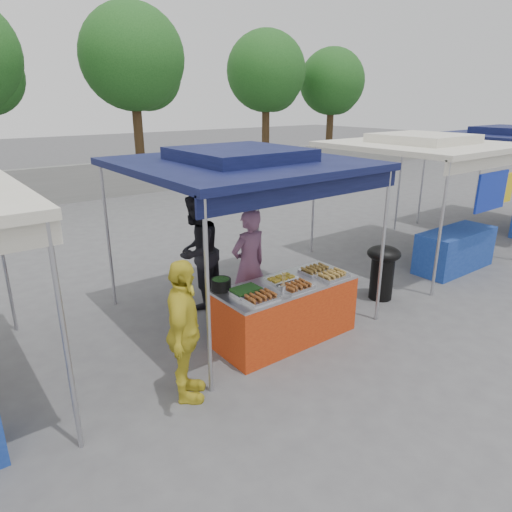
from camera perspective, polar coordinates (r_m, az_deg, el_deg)
ground_plane at (r=6.69m, az=3.17°, el=-9.89°), size 80.00×80.00×0.00m
back_wall at (r=16.11m, az=-23.31°, el=8.14°), size 40.00×0.25×1.20m
main_canopy at (r=6.67m, az=-1.97°, el=11.62°), size 3.20×3.20×2.57m
neighbor_stall_right at (r=9.85m, az=21.63°, el=8.21°), size 3.20×3.20×2.57m
tree_2 at (r=19.00m, az=-14.78°, el=22.36°), size 3.83×3.83×6.59m
tree_3 at (r=22.70m, az=1.49°, el=21.68°), size 3.66×3.63×6.23m
tree_4 at (r=25.50m, az=9.62°, el=20.37°), size 3.41×3.33×5.73m
vendor_table at (r=6.42m, az=3.82°, el=-6.91°), size 2.00×0.80×0.85m
food_tray_fl at (r=5.71m, az=0.63°, el=-5.23°), size 0.42×0.30×0.07m
food_tray_fm at (r=6.05m, az=5.07°, el=-3.88°), size 0.42×0.30×0.07m
food_tray_fr at (r=6.49m, az=9.54°, el=-2.43°), size 0.42×0.30×0.07m
food_tray_bl at (r=5.91m, az=-1.25°, el=-4.38°), size 0.42×0.30×0.07m
food_tray_bm at (r=6.30m, az=3.17°, el=-2.87°), size 0.42×0.30×0.07m
food_tray_br at (r=6.66m, az=7.42°, el=-1.77°), size 0.42×0.30×0.07m
cooking_pot at (r=6.01m, az=-4.41°, el=-3.57°), size 0.27×0.27×0.16m
skewer_cup at (r=5.95m, az=3.44°, el=-4.15°), size 0.07×0.07×0.09m
wok_burner at (r=7.93m, az=15.55°, el=-1.41°), size 0.56×0.56×0.94m
crate_left at (r=6.83m, az=-3.65°, el=-7.98°), size 0.45×0.31×0.27m
crate_right at (r=7.09m, az=1.67°, el=-6.84°), size 0.45×0.32×0.27m
crate_stacked at (r=6.98m, az=1.69°, el=-4.83°), size 0.45×0.32×0.27m
vendor_woman at (r=6.86m, az=-0.89°, el=-1.16°), size 0.65×0.45×1.73m
helper_man at (r=7.31m, az=-7.34°, el=0.54°), size 1.14×1.08×1.86m
customer_person at (r=5.09m, az=-8.98°, el=-9.40°), size 0.88×1.03×1.66m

